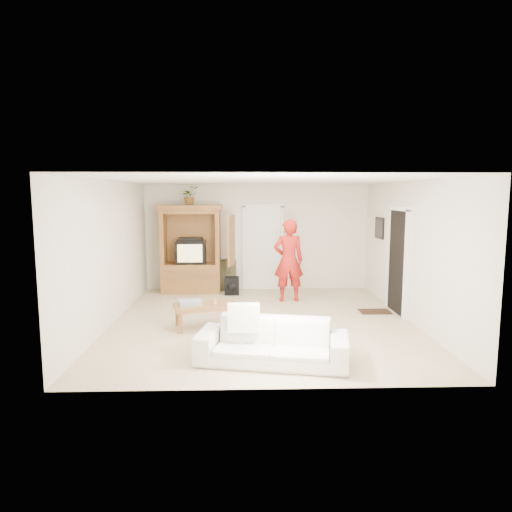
{
  "coord_description": "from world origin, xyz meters",
  "views": [
    {
      "loc": [
        -0.37,
        -8.27,
        2.35
      ],
      "look_at": [
        -0.1,
        0.6,
        1.15
      ],
      "focal_mm": 32.0,
      "sensor_mm": 36.0,
      "label": 1
    }
  ],
  "objects_px": {
    "armoire": "(192,255)",
    "coffee_table": "(206,308)",
    "sofa": "(272,342)",
    "man": "(289,260)"
  },
  "relations": [
    {
      "from": "armoire",
      "to": "coffee_table",
      "type": "xyz_separation_m",
      "value": [
        0.56,
        -3.03,
        -0.55
      ]
    },
    {
      "from": "sofa",
      "to": "man",
      "type": "bearing_deg",
      "value": 92.2
    },
    {
      "from": "armoire",
      "to": "man",
      "type": "distance_m",
      "value": 2.45
    },
    {
      "from": "armoire",
      "to": "sofa",
      "type": "height_order",
      "value": "armoire"
    },
    {
      "from": "armoire",
      "to": "coffee_table",
      "type": "height_order",
      "value": "armoire"
    },
    {
      "from": "armoire",
      "to": "coffee_table",
      "type": "distance_m",
      "value": 3.13
    },
    {
      "from": "armoire",
      "to": "man",
      "type": "bearing_deg",
      "value": -24.68
    },
    {
      "from": "armoire",
      "to": "coffee_table",
      "type": "relative_size",
      "value": 1.71
    },
    {
      "from": "armoire",
      "to": "sofa",
      "type": "relative_size",
      "value": 1.0
    },
    {
      "from": "coffee_table",
      "to": "man",
      "type": "bearing_deg",
      "value": 35.78
    }
  ]
}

